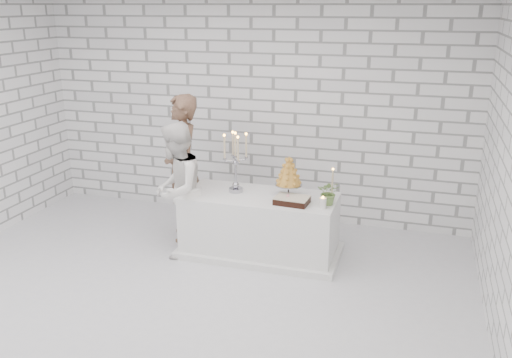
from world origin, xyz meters
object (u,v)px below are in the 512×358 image
object	(u,v)px
groom	(183,168)
bride	(177,190)
cake_table	(260,225)
candelabra	(236,162)
croquembouche	(289,176)

from	to	relation	value
groom	bride	size ratio (longest dim) A/B	1.15
cake_table	groom	distance (m)	1.22
cake_table	candelabra	size ratio (longest dim) A/B	2.45
bride	candelabra	distance (m)	0.77
cake_table	croquembouche	xyz separation A→B (m)	(0.33, 0.05, 0.62)
groom	croquembouche	bearing A→B (deg)	57.05
bride	candelabra	world-z (taller)	bride
bride	groom	bearing A→B (deg)	-171.35
bride	cake_table	bearing A→B (deg)	98.73
cake_table	groom	xyz separation A→B (m)	(-1.07, 0.20, 0.56)
bride	candelabra	size ratio (longest dim) A/B	2.20
groom	bride	bearing A→B (deg)	-11.75
candelabra	groom	bearing A→B (deg)	168.54
groom	candelabra	world-z (taller)	groom
groom	croquembouche	distance (m)	1.41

